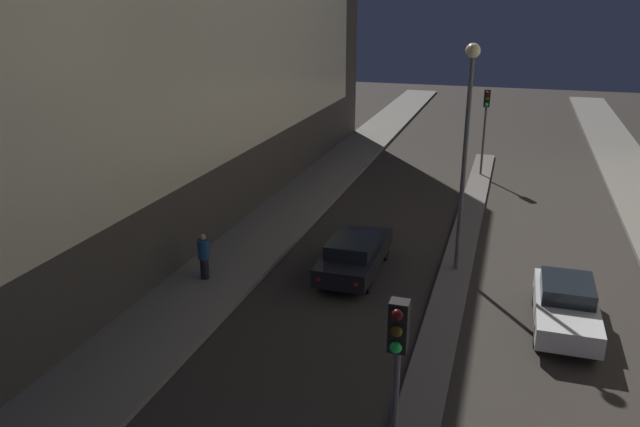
# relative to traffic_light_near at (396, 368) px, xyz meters

# --- Properties ---
(building_left) EXTENTS (6.01, 37.85, 18.03)m
(building_left) POSITION_rel_traffic_light_near_xyz_m (-12.47, 15.56, 5.49)
(building_left) COLOR #423D38
(building_left) RESTS_ON ground
(median_strip) EXTENTS (1.10, 32.40, 0.15)m
(median_strip) POSITION_rel_traffic_light_near_xyz_m (0.00, 13.84, -3.46)
(median_strip) COLOR #66605B
(median_strip) RESTS_ON ground
(traffic_light_near) EXTENTS (0.32, 0.42, 4.61)m
(traffic_light_near) POSITION_rel_traffic_light_near_xyz_m (0.00, 0.00, 0.00)
(traffic_light_near) COLOR #4C4C51
(traffic_light_near) RESTS_ON median_strip
(traffic_light_mid) EXTENTS (0.32, 0.42, 4.61)m
(traffic_light_mid) POSITION_rel_traffic_light_near_xyz_m (0.00, 25.30, 0.00)
(traffic_light_mid) COLOR #4C4C51
(traffic_light_mid) RESTS_ON median_strip
(street_lamp) EXTENTS (0.49, 0.49, 7.86)m
(street_lamp) POSITION_rel_traffic_light_near_xyz_m (0.00, 12.10, 1.80)
(street_lamp) COLOR #4C4C51
(street_lamp) RESTS_ON median_strip
(car_left_lane) EXTENTS (1.82, 4.61, 1.42)m
(car_left_lane) POSITION_rel_traffic_light_near_xyz_m (-3.48, 10.92, -2.80)
(car_left_lane) COLOR black
(car_left_lane) RESTS_ON ground
(car_right_lane) EXTENTS (1.75, 4.25, 1.42)m
(car_right_lane) POSITION_rel_traffic_light_near_xyz_m (3.48, 9.03, -2.80)
(car_right_lane) COLOR silver
(car_right_lane) RESTS_ON ground
(pedestrian_on_left_sidewalk) EXTENTS (0.40, 0.40, 1.63)m
(pedestrian_on_left_sidewalk) POSITION_rel_traffic_light_near_xyz_m (-8.20, 8.60, -2.51)
(pedestrian_on_left_sidewalk) COLOR black
(pedestrian_on_left_sidewalk) RESTS_ON sidewalk_left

